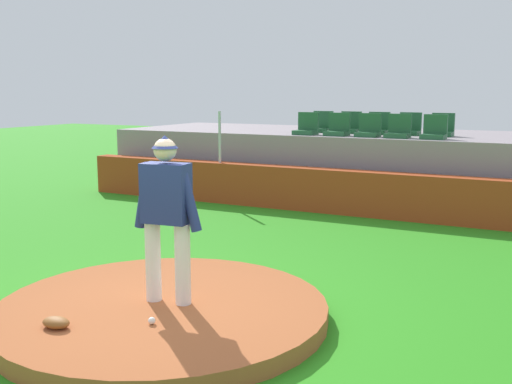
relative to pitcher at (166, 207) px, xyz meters
name	(u,v)px	position (x,y,z in m)	size (l,w,h in m)	color
ground_plane	(163,319)	(-0.04, -0.07, -1.26)	(60.00, 60.00, 0.00)	#2C8D1B
pitchers_mound	(162,311)	(-0.04, -0.07, -1.16)	(3.64, 3.64, 0.19)	#A8572E
pitcher	(166,207)	(0.00, 0.00, 0.00)	(0.81, 0.33, 1.84)	white
baseball	(152,321)	(0.23, -0.62, -1.03)	(0.07, 0.07, 0.07)	white
fielding_glove	(56,323)	(-0.55, -1.12, -1.01)	(0.30, 0.20, 0.11)	brown
brick_barrier	(350,192)	(-0.04, 6.42, -0.81)	(12.96, 0.40, 0.90)	#A23C19
fence_post_left	(220,137)	(-3.11, 6.42, 0.22)	(0.06, 0.06, 1.15)	silver
bleacher_platform	(383,164)	(-0.04, 8.89, -0.50)	(12.90, 3.83, 1.51)	gray
stadium_chair_0	(307,128)	(-1.45, 7.49, 0.41)	(0.48, 0.44, 0.50)	#235833
stadium_chair_1	(338,129)	(-0.71, 7.50, 0.41)	(0.48, 0.44, 0.50)	#235833
stadium_chair_2	(369,129)	(-0.02, 7.51, 0.41)	(0.48, 0.44, 0.50)	#235833
stadium_chair_3	(398,130)	(0.63, 7.49, 0.41)	(0.48, 0.44, 0.50)	#235833
stadium_chair_4	(434,131)	(1.37, 7.50, 0.41)	(0.48, 0.44, 0.50)	#235833
stadium_chair_5	(322,126)	(-1.44, 8.40, 0.41)	(0.48, 0.44, 0.50)	#235833
stadium_chair_6	(350,126)	(-0.74, 8.42, 0.41)	(0.48, 0.44, 0.50)	#235833
stadium_chair_7	(378,127)	(-0.06, 8.39, 0.41)	(0.48, 0.44, 0.50)	#235833
stadium_chair_8	(409,128)	(0.65, 8.43, 0.41)	(0.48, 0.44, 0.50)	#235833
stadium_chair_9	(442,129)	(1.37, 8.38, 0.41)	(0.48, 0.44, 0.50)	#235833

